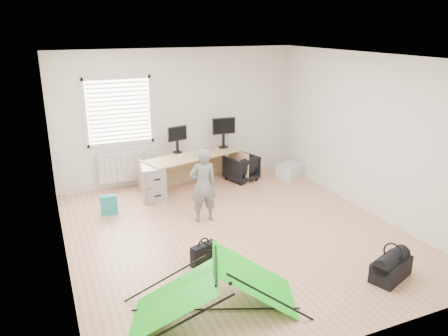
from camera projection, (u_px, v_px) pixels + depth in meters
name	position (u px, v px, depth m)	size (l,w,h in m)	color
ground	(234.00, 232.00, 6.92)	(5.50, 5.50, 0.00)	tan
back_wall	(179.00, 116.00, 8.89)	(5.00, 0.02, 2.70)	silver
window	(119.00, 111.00, 8.35)	(1.20, 0.06, 1.20)	silver
radiator	(123.00, 166.00, 8.66)	(1.00, 0.12, 0.60)	silver
desk	(194.00, 171.00, 8.74)	(1.99, 0.63, 0.68)	tan
filing_cabinet	(153.00, 183.00, 8.14)	(0.42, 0.55, 0.65)	#96989B
monitor_left	(177.00, 143.00, 8.71)	(0.42, 0.09, 0.40)	black
monitor_right	(223.00, 137.00, 9.07)	(0.49, 0.11, 0.47)	black
keyboard	(188.00, 154.00, 8.68)	(0.40, 0.14, 0.02)	beige
thermos	(210.00, 144.00, 8.99)	(0.07, 0.07, 0.24)	#C9708F
office_chair	(241.00, 168.00, 9.14)	(0.58, 0.59, 0.54)	black
person	(203.00, 185.00, 7.14)	(0.46, 0.30, 1.26)	slate
kite	(216.00, 288.00, 4.93)	(1.94, 0.85, 0.60)	#14DA19
storage_crate	(290.00, 171.00, 9.35)	(0.53, 0.37, 0.30)	silver
tote_bag	(109.00, 205.00, 7.52)	(0.29, 0.13, 0.34)	teal
laptop_bag	(204.00, 254.00, 5.97)	(0.39, 0.12, 0.29)	black
white_box	(204.00, 246.00, 6.38)	(0.11, 0.11, 0.11)	silver
duffel_bag	(391.00, 269.00, 5.63)	(0.60, 0.31, 0.26)	black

